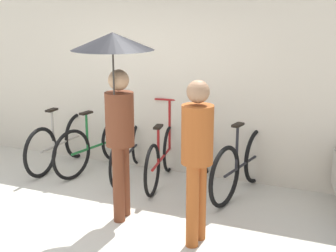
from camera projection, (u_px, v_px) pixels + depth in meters
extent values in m
plane|color=beige|center=(77.00, 230.00, 5.14)|extent=(30.00, 30.00, 0.00)
cube|color=beige|center=(158.00, 83.00, 6.77)|extent=(12.07, 0.12, 2.60)
torus|color=black|center=(79.00, 135.00, 7.50)|extent=(0.05, 0.73, 0.73)
torus|color=black|center=(41.00, 153.00, 6.64)|extent=(0.05, 0.73, 0.73)
cylinder|color=#A59E93|center=(61.00, 143.00, 7.07)|extent=(0.04, 0.96, 0.04)
cylinder|color=#A59E93|center=(53.00, 129.00, 6.85)|extent=(0.04, 0.04, 0.54)
cube|color=black|center=(52.00, 110.00, 6.78)|extent=(0.09, 0.20, 0.03)
cylinder|color=#A59E93|center=(78.00, 116.00, 7.42)|extent=(0.04, 0.04, 0.64)
cylinder|color=#A59E93|center=(77.00, 96.00, 7.34)|extent=(0.44, 0.03, 0.03)
torus|color=black|center=(117.00, 138.00, 7.34)|extent=(0.19, 0.72, 0.72)
torus|color=black|center=(72.00, 155.00, 6.55)|extent=(0.19, 0.72, 0.72)
cylinder|color=#19662D|center=(96.00, 146.00, 6.95)|extent=(0.23, 0.97, 0.04)
cylinder|color=#19662D|center=(87.00, 132.00, 6.74)|extent=(0.04, 0.04, 0.53)
cube|color=black|center=(86.00, 113.00, 6.67)|extent=(0.13, 0.21, 0.03)
cylinder|color=#19662D|center=(117.00, 120.00, 7.26)|extent=(0.04, 0.04, 0.61)
cylinder|color=#19662D|center=(116.00, 100.00, 7.18)|extent=(0.44, 0.11, 0.03)
torus|color=black|center=(139.00, 142.00, 7.22)|extent=(0.16, 0.66, 0.67)
torus|color=black|center=(118.00, 164.00, 6.25)|extent=(0.16, 0.66, 0.67)
cylinder|color=black|center=(129.00, 153.00, 6.74)|extent=(0.23, 1.02, 0.04)
cylinder|color=black|center=(125.00, 136.00, 6.49)|extent=(0.04, 0.04, 0.60)
cube|color=black|center=(124.00, 114.00, 6.41)|extent=(0.13, 0.21, 0.03)
cylinder|color=black|center=(138.00, 120.00, 7.13)|extent=(0.04, 0.04, 0.71)
cylinder|color=black|center=(138.00, 97.00, 7.04)|extent=(0.44, 0.11, 0.03)
torus|color=black|center=(170.00, 149.00, 6.89)|extent=(0.16, 0.69, 0.69)
torus|color=black|center=(152.00, 170.00, 5.98)|extent=(0.16, 0.69, 0.69)
cylinder|color=maroon|center=(161.00, 159.00, 6.44)|extent=(0.19, 0.95, 0.04)
cylinder|color=maroon|center=(158.00, 145.00, 6.22)|extent=(0.04, 0.04, 0.48)
cube|color=black|center=(158.00, 127.00, 6.15)|extent=(0.12, 0.21, 0.03)
cylinder|color=maroon|center=(170.00, 125.00, 6.79)|extent=(0.04, 0.04, 0.73)
cylinder|color=maroon|center=(170.00, 100.00, 6.70)|extent=(0.44, 0.10, 0.03)
torus|color=black|center=(209.00, 151.00, 6.81)|extent=(0.14, 0.65, 0.65)
torus|color=black|center=(195.00, 176.00, 5.84)|extent=(0.14, 0.65, 0.65)
cylinder|color=#19478C|center=(202.00, 163.00, 6.33)|extent=(0.18, 1.03, 0.04)
cylinder|color=#19478C|center=(200.00, 147.00, 6.08)|extent=(0.04, 0.04, 0.57)
cube|color=black|center=(201.00, 124.00, 6.01)|extent=(0.12, 0.21, 0.03)
cylinder|color=#19478C|center=(209.00, 130.00, 6.73)|extent=(0.04, 0.04, 0.66)
cylinder|color=#19478C|center=(210.00, 107.00, 6.65)|extent=(0.44, 0.09, 0.03)
torus|color=black|center=(257.00, 156.00, 6.44)|extent=(0.19, 0.77, 0.77)
torus|color=black|center=(225.00, 177.00, 5.66)|extent=(0.19, 0.77, 0.77)
cylinder|color=black|center=(242.00, 165.00, 6.05)|extent=(0.21, 0.97, 0.04)
cylinder|color=black|center=(237.00, 148.00, 5.84)|extent=(0.04, 0.04, 0.57)
cube|color=black|center=(238.00, 125.00, 5.77)|extent=(0.13, 0.21, 0.03)
cylinder|color=black|center=(258.00, 135.00, 6.37)|extent=(0.04, 0.04, 0.59)
cylinder|color=black|center=(259.00, 114.00, 6.29)|extent=(0.44, 0.11, 0.03)
cylinder|color=brown|center=(124.00, 179.00, 5.42)|extent=(0.13, 0.13, 0.88)
cylinder|color=brown|center=(118.00, 185.00, 5.25)|extent=(0.13, 0.13, 0.88)
cylinder|color=brown|center=(120.00, 119.00, 5.15)|extent=(0.32, 0.32, 0.60)
sphere|color=tan|center=(119.00, 80.00, 5.04)|extent=(0.23, 0.23, 0.23)
cylinder|color=#332D28|center=(114.00, 85.00, 4.92)|extent=(0.02, 0.02, 0.74)
cone|color=black|center=(113.00, 41.00, 4.80)|extent=(0.87, 0.87, 0.18)
cylinder|color=#9E4C1E|center=(200.00, 200.00, 4.86)|extent=(0.13, 0.13, 0.87)
cylinder|color=#9E4C1E|center=(192.00, 207.00, 4.70)|extent=(0.13, 0.13, 0.87)
cylinder|color=#9E4C1E|center=(197.00, 135.00, 4.59)|extent=(0.32, 0.32, 0.59)
sphere|color=#997051|center=(198.00, 92.00, 4.49)|extent=(0.23, 0.23, 0.23)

